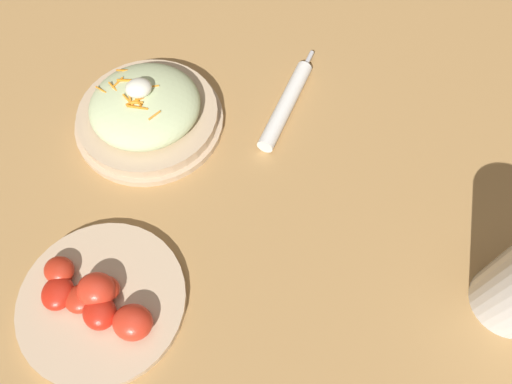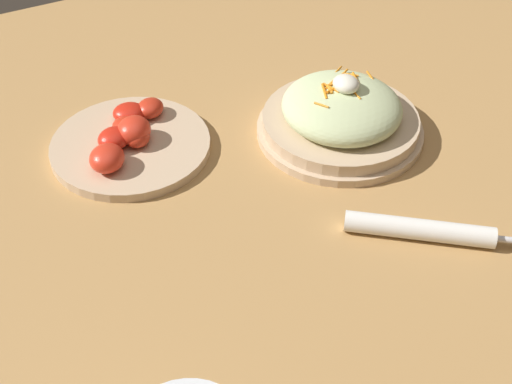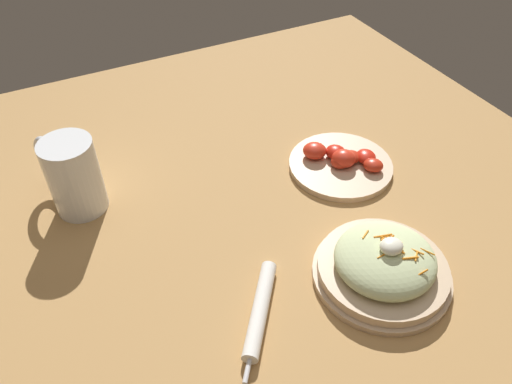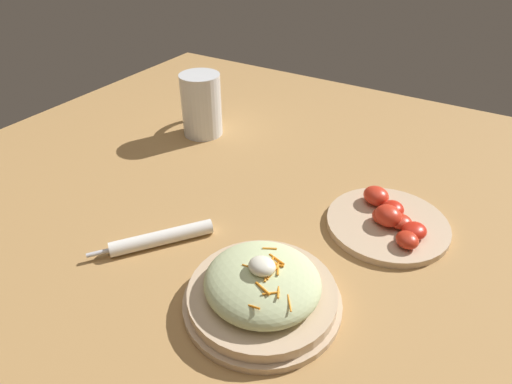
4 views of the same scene
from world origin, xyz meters
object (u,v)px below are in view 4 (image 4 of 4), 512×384
Objects in this scene: salad_plate at (262,289)px; napkin_roll at (161,238)px; beer_mug at (202,107)px; tomato_plate at (389,221)px.

salad_plate is 0.22m from napkin_roll.
tomato_plate is at bearing -14.46° from beer_mug.
beer_mug is 0.53m from tomato_plate.
beer_mug is 0.89× the size of napkin_roll.
beer_mug reaches higher than tomato_plate.
salad_plate is at bearing -6.70° from napkin_roll.
salad_plate reaches higher than tomato_plate.
napkin_roll is 0.82× the size of tomato_plate.
napkin_roll is 0.40m from tomato_plate.
salad_plate reaches higher than napkin_roll.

